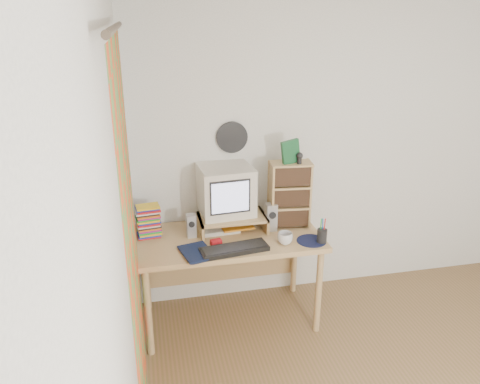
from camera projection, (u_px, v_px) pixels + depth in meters
name	position (u px, v px, depth m)	size (l,w,h in m)	color
back_wall	(340.00, 152.00, 3.92)	(3.50, 3.50, 0.00)	white
left_wall	(122.00, 288.00, 1.98)	(3.50, 3.50, 0.00)	white
curtain	(133.00, 255.00, 2.46)	(2.20, 2.20, 0.00)	#DA481E
wall_disc	(232.00, 137.00, 3.66)	(0.25, 0.25, 0.02)	black
desk	(227.00, 248.00, 3.67)	(1.40, 0.70, 0.75)	tan
monitor_riser	(232.00, 219.00, 3.63)	(0.52, 0.30, 0.12)	tan
crt_monitor	(227.00, 192.00, 3.59)	(0.39, 0.39, 0.37)	beige
speaker_left	(191.00, 226.00, 3.53)	(0.07, 0.07, 0.18)	#ABAAAF
speaker_right	(271.00, 217.00, 3.63)	(0.08, 0.08, 0.22)	#ABAAAF
keyboard	(234.00, 249.00, 3.33)	(0.49, 0.16, 0.03)	black
dvd_stack	(148.00, 222.00, 3.52)	(0.17, 0.12, 0.24)	brown
cd_rack	(290.00, 195.00, 3.65)	(0.32, 0.17, 0.53)	tan
mug	(285.00, 238.00, 3.43)	(0.11, 0.11, 0.09)	silver
diary	(183.00, 254.00, 3.25)	(0.25, 0.18, 0.05)	#0E1735
mousepad	(311.00, 241.00, 3.48)	(0.22, 0.22, 0.00)	black
pen_cup	(322.00, 233.00, 3.44)	(0.07, 0.07, 0.15)	black
papers	(226.00, 227.00, 3.67)	(0.28, 0.21, 0.04)	silver
red_box	(216.00, 242.00, 3.42)	(0.08, 0.05, 0.04)	#B1121A
game_box	(291.00, 152.00, 3.50)	(0.14, 0.03, 0.18)	#17532C
webcam	(299.00, 158.00, 3.51)	(0.05, 0.05, 0.09)	black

